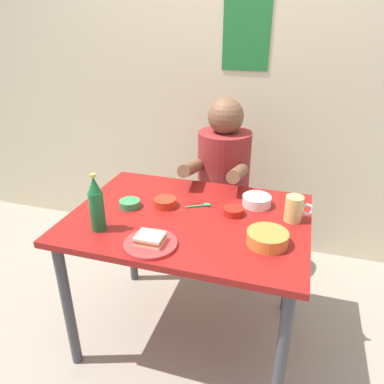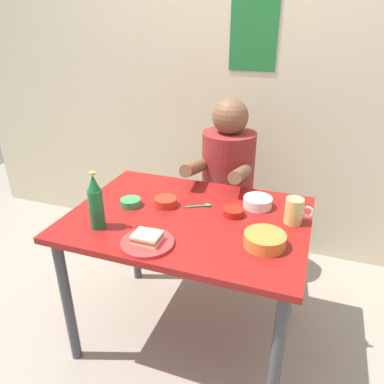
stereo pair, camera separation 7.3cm
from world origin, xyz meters
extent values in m
plane|color=gray|center=(0.00, 0.00, 0.00)|extent=(6.00, 6.00, 0.00)
cube|color=beige|center=(0.00, 1.05, 1.30)|extent=(4.40, 0.08, 2.60)
cube|color=#1E6B2D|center=(0.06, 1.01, 1.52)|extent=(0.29, 0.01, 0.50)
cube|color=maroon|center=(0.00, 0.00, 0.72)|extent=(1.10, 0.80, 0.03)
cylinder|color=#3F3F44|center=(-0.49, -0.34, 0.35)|extent=(0.05, 0.05, 0.71)
cylinder|color=#3F3F44|center=(0.49, -0.34, 0.35)|extent=(0.05, 0.05, 0.71)
cylinder|color=#3F3F44|center=(-0.49, 0.34, 0.35)|extent=(0.05, 0.05, 0.71)
cylinder|color=#3F3F44|center=(0.49, 0.34, 0.35)|extent=(0.05, 0.05, 0.71)
cylinder|color=#4C4C51|center=(0.03, 0.63, 0.21)|extent=(0.08, 0.08, 0.41)
cylinder|color=maroon|center=(0.03, 0.63, 0.43)|extent=(0.34, 0.34, 0.04)
cylinder|color=maroon|center=(0.03, 0.63, 0.71)|extent=(0.32, 0.32, 0.52)
sphere|color=brown|center=(0.03, 0.63, 1.06)|extent=(0.21, 0.21, 0.21)
cylinder|color=brown|center=(-0.10, 0.38, 0.82)|extent=(0.07, 0.31, 0.14)
cylinder|color=brown|center=(0.16, 0.38, 0.82)|extent=(0.07, 0.31, 0.14)
cylinder|color=red|center=(-0.08, -0.28, 0.75)|extent=(0.22, 0.22, 0.01)
cube|color=beige|center=(-0.08, -0.28, 0.76)|extent=(0.11, 0.09, 0.01)
cube|color=#9E592D|center=(-0.08, -0.28, 0.77)|extent=(0.11, 0.09, 0.01)
cube|color=beige|center=(-0.08, -0.28, 0.78)|extent=(0.11, 0.09, 0.01)
cylinder|color=#D1BC66|center=(0.46, 0.10, 0.80)|extent=(0.08, 0.08, 0.12)
torus|color=silver|center=(0.52, 0.10, 0.81)|extent=(0.06, 0.01, 0.06)
cylinder|color=#19602D|center=(-0.34, -0.23, 0.83)|extent=(0.06, 0.06, 0.18)
cone|color=#19602D|center=(-0.34, -0.23, 0.95)|extent=(0.05, 0.05, 0.07)
cylinder|color=#BFB74C|center=(-0.34, -0.23, 1.00)|extent=(0.03, 0.03, 0.01)
cylinder|color=#B21E14|center=(0.20, 0.07, 0.76)|extent=(0.10, 0.10, 0.03)
cylinder|color=maroon|center=(0.20, 0.07, 0.76)|extent=(0.08, 0.08, 0.02)
cylinder|color=orange|center=(0.38, -0.13, 0.77)|extent=(0.17, 0.17, 0.05)
cylinder|color=#B25B2D|center=(0.38, -0.13, 0.78)|extent=(0.14, 0.14, 0.02)
cylinder|color=silver|center=(0.29, 0.20, 0.77)|extent=(0.14, 0.14, 0.05)
cylinder|color=tan|center=(0.29, 0.20, 0.78)|extent=(0.11, 0.11, 0.02)
cylinder|color=red|center=(-0.14, 0.06, 0.76)|extent=(0.11, 0.11, 0.04)
cylinder|color=#A33521|center=(-0.14, 0.06, 0.77)|extent=(0.09, 0.09, 0.02)
cylinder|color=#388C4C|center=(-0.30, 0.00, 0.76)|extent=(0.10, 0.10, 0.03)
cylinder|color=#5B643A|center=(-0.30, 0.00, 0.77)|extent=(0.08, 0.08, 0.02)
cylinder|color=#26A559|center=(0.01, 0.10, 0.74)|extent=(0.10, 0.06, 0.01)
ellipsoid|color=#26A559|center=(0.06, 0.12, 0.75)|extent=(0.04, 0.02, 0.01)
camera|label=1|loc=(0.45, -1.43, 1.58)|focal=34.24mm
camera|label=2|loc=(0.52, -1.40, 1.58)|focal=34.24mm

